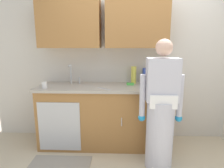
# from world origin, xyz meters

# --- Properties ---
(kitchen_wall_with_uppers) EXTENTS (4.80, 0.44, 2.70)m
(kitchen_wall_with_uppers) POSITION_xyz_m (-0.14, 0.99, 1.48)
(kitchen_wall_with_uppers) COLOR beige
(kitchen_wall_with_uppers) RESTS_ON ground
(counter_cabinet) EXTENTS (1.90, 0.62, 0.90)m
(counter_cabinet) POSITION_xyz_m (-0.55, 0.70, 0.45)
(counter_cabinet) COLOR #9E6B38
(counter_cabinet) RESTS_ON ground
(countertop) EXTENTS (1.96, 0.66, 0.04)m
(countertop) POSITION_xyz_m (-0.55, 0.70, 0.92)
(countertop) COLOR #A8A093
(countertop) RESTS_ON counter_cabinet
(sink) EXTENTS (0.50, 0.36, 0.35)m
(sink) POSITION_xyz_m (-1.03, 0.71, 0.93)
(sink) COLOR #B7BABF
(sink) RESTS_ON counter_cabinet
(person_at_sink) EXTENTS (0.55, 0.34, 1.62)m
(person_at_sink) POSITION_xyz_m (0.21, 0.15, 0.69)
(person_at_sink) COLOR white
(person_at_sink) RESTS_ON ground
(floor_mat) EXTENTS (0.80, 0.50, 0.01)m
(floor_mat) POSITION_xyz_m (-1.07, 0.05, 0.01)
(floor_mat) COLOR gray
(floor_mat) RESTS_ON ground
(bottle_cleaner_spray) EXTENTS (0.08, 0.08, 0.17)m
(bottle_cleaner_spray) POSITION_xyz_m (0.31, 0.85, 1.03)
(bottle_cleaner_spray) COLOR #66388C
(bottle_cleaner_spray) RESTS_ON countertop
(bottle_dish_liquid) EXTENTS (0.08, 0.08, 0.24)m
(bottle_dish_liquid) POSITION_xyz_m (0.10, 0.93, 1.06)
(bottle_dish_liquid) COLOR #334CB2
(bottle_dish_liquid) RESTS_ON countertop
(bottle_water_short) EXTENTS (0.08, 0.08, 0.27)m
(bottle_water_short) POSITION_xyz_m (-0.08, 0.91, 1.07)
(bottle_water_short) COLOR #D8D14C
(bottle_water_short) RESTS_ON countertop
(cup_by_sink) EXTENTS (0.08, 0.08, 0.09)m
(cup_by_sink) POSITION_xyz_m (-1.36, 0.51, 0.99)
(cup_by_sink) COLOR white
(cup_by_sink) RESTS_ON countertop
(knife_on_counter) EXTENTS (0.20, 0.18, 0.01)m
(knife_on_counter) POSITION_xyz_m (-0.51, 0.50, 0.94)
(knife_on_counter) COLOR silver
(knife_on_counter) RESTS_ON countertop
(sponge) EXTENTS (0.11, 0.07, 0.03)m
(sponge) POSITION_xyz_m (-0.13, 0.78, 0.96)
(sponge) COLOR #4CBF4C
(sponge) RESTS_ON countertop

